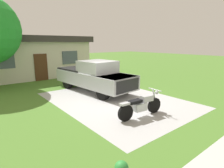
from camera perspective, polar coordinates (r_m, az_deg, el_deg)
The scene contains 5 objects.
ground_plane at distance 9.63m, azimuth 1.11°, elevation -5.02°, with size 80.00×80.00×0.00m, color #4C792C.
driveway_pad at distance 9.63m, azimuth 1.11°, elevation -5.00°, with size 5.62×7.72×0.01m, color #B3B3B3.
motorcycle at distance 7.49m, azimuth 9.05°, elevation -6.63°, with size 2.21×0.70×1.09m.
pickup_truck at distance 11.34m, azimuth -5.92°, elevation 2.58°, with size 2.51×5.78×1.90m.
neighbor_house at distance 17.87m, azimuth -23.95°, elevation 7.96°, with size 9.60×5.60×3.50m.
Camera 1 is at (-5.89, -7.04, 2.93)m, focal length 29.33 mm.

